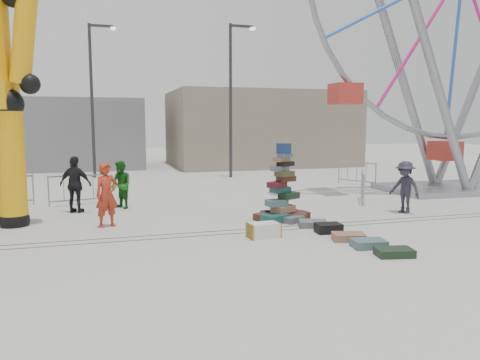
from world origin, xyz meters
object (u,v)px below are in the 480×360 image
object	(u,v)px
pedestrian_green	(121,185)
pedestrian_black	(76,185)
barricade_dummy_b	(2,192)
barricade_wheel_front	(363,187)
lamp_post_right	(232,93)
barricade_wheel_back	(357,173)
lamp_post_left	(93,93)
pedestrian_grey	(405,187)
suitcase_tower	(282,199)
steamer_trunk	(264,230)
pedestrian_red	(107,195)
barricade_dummy_c	(79,190)

from	to	relation	value
pedestrian_green	pedestrian_black	world-z (taller)	pedestrian_black
barricade_dummy_b	barricade_wheel_front	xyz separation A→B (m)	(12.52, -2.38, 0.00)
lamp_post_right	barricade_wheel_back	xyz separation A→B (m)	(4.82, -4.57, -3.93)
lamp_post_left	pedestrian_black	bearing A→B (deg)	-93.09
barricade_wheel_front	pedestrian_grey	size ratio (longest dim) A/B	1.19
lamp_post_left	pedestrian_green	distance (m)	10.48
lamp_post_right	pedestrian_black	distance (m)	11.65
barricade_dummy_b	suitcase_tower	bearing A→B (deg)	-48.94
lamp_post_right	steamer_trunk	world-z (taller)	lamp_post_right
lamp_post_left	pedestrian_black	world-z (taller)	lamp_post_left
pedestrian_red	pedestrian_green	bearing A→B (deg)	58.60
barricade_dummy_c	steamer_trunk	bearing A→B (deg)	-64.92
barricade_wheel_front	lamp_post_left	bearing A→B (deg)	70.23
pedestrian_red	barricade_dummy_c	bearing A→B (deg)	81.79
barricade_dummy_c	pedestrian_grey	size ratio (longest dim) A/B	1.19
pedestrian_green	steamer_trunk	bearing A→B (deg)	1.26
lamp_post_right	barricade_wheel_front	bearing A→B (deg)	-74.31
suitcase_tower	barricade_dummy_b	world-z (taller)	suitcase_tower
barricade_dummy_b	barricade_wheel_front	world-z (taller)	same
barricade_wheel_front	pedestrian_black	world-z (taller)	pedestrian_black
pedestrian_black	pedestrian_grey	xyz separation A→B (m)	(10.20, -3.08, -0.08)
lamp_post_right	pedestrian_black	bearing A→B (deg)	-132.87
lamp_post_left	steamer_trunk	distance (m)	16.16
lamp_post_left	suitcase_tower	distance (m)	14.69
barricade_dummy_c	pedestrian_grey	xyz separation A→B (m)	(10.18, -4.60, 0.29)
suitcase_tower	barricade_wheel_back	xyz separation A→B (m)	(6.37, 6.53, -0.10)
lamp_post_left	lamp_post_right	bearing A→B (deg)	-15.95
steamer_trunk	pedestrian_black	xyz separation A→B (m)	(-4.74, 4.87, 0.74)
pedestrian_grey	pedestrian_red	bearing A→B (deg)	-112.55
steamer_trunk	lamp_post_left	bearing A→B (deg)	100.34
barricade_wheel_back	pedestrian_green	bearing A→B (deg)	-100.60
barricade_dummy_c	pedestrian_red	distance (m)	4.09
lamp_post_right	pedestrian_grey	bearing A→B (deg)	-76.71
suitcase_tower	pedestrian_green	size ratio (longest dim) A/B	1.42
lamp_post_right	lamp_post_left	size ratio (longest dim) A/B	1.00
lamp_post_right	suitcase_tower	bearing A→B (deg)	-97.96
barricade_dummy_c	barricade_wheel_front	bearing A→B (deg)	-24.38
pedestrian_green	barricade_wheel_front	bearing A→B (deg)	51.37
barricade_wheel_back	pedestrian_red	size ratio (longest dim) A/B	1.11
lamp_post_left	barricade_dummy_b	xyz separation A→B (m)	(-3.01, -8.54, -3.93)
lamp_post_left	barricade_wheel_front	size ratio (longest dim) A/B	4.00
suitcase_tower	pedestrian_grey	size ratio (longest dim) A/B	1.37
lamp_post_left	pedestrian_red	xyz separation A→B (m)	(0.39, -12.58, -3.58)
barricade_wheel_front	pedestrian_grey	xyz separation A→B (m)	(0.14, -2.29, 0.29)
suitcase_tower	pedestrian_red	xyz separation A→B (m)	(-5.05, 0.51, 0.26)
lamp_post_left	pedestrian_grey	distance (m)	16.76
steamer_trunk	barricade_wheel_front	bearing A→B (deg)	32.24
lamp_post_left	pedestrian_grey	xyz separation A→B (m)	(9.65, -13.21, -3.64)
steamer_trunk	pedestrian_grey	bearing A→B (deg)	12.84
barricade_dummy_c	pedestrian_black	world-z (taller)	pedestrian_black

